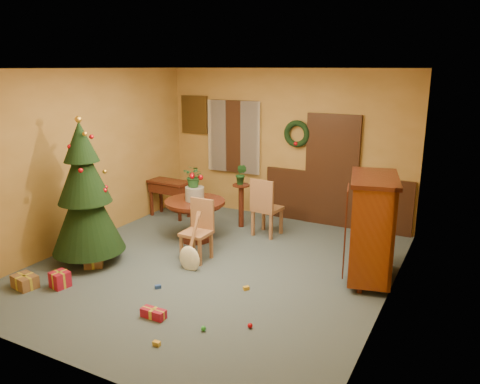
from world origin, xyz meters
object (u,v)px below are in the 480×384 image
Objects in this scene: dining_table at (195,212)px; sideboard at (371,226)px; chair_near at (199,228)px; writing_desk at (169,190)px; christmas_tree at (85,195)px.

dining_table is 0.69× the size of sideboard.
chair_near is 2.27m from writing_desk.
chair_near is 0.42× the size of christmas_tree.
sideboard reaches higher than chair_near.
sideboard is at bearing 19.27° from christmas_tree.
dining_table is 3.04m from sideboard.
writing_desk reaches higher than dining_table.
dining_table is 1.90m from christmas_tree.
christmas_tree is at bearing -160.73° from sideboard.
christmas_tree is (-1.42, -0.90, 0.56)m from chair_near.
dining_table is 1.09× the size of chair_near.
christmas_tree is (-0.92, -1.56, 0.57)m from dining_table.
christmas_tree is 4.18m from sideboard.
dining_table is at bearing -36.87° from writing_desk.
chair_near is 2.59m from sideboard.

